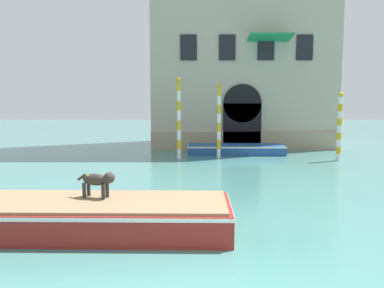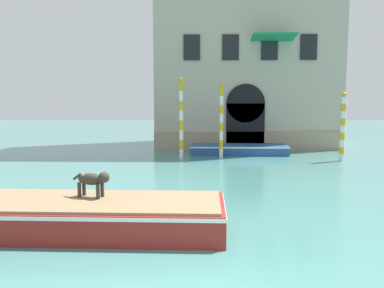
{
  "view_description": "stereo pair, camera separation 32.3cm",
  "coord_description": "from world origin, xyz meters",
  "px_view_note": "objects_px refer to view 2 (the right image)",
  "views": [
    {
      "loc": [
        -0.6,
        -4.3,
        2.95
      ],
      "look_at": [
        -0.63,
        11.49,
        1.2
      ],
      "focal_mm": 35.0,
      "sensor_mm": 36.0,
      "label": 1
    },
    {
      "loc": [
        -0.27,
        -4.3,
        2.95
      ],
      "look_at": [
        -0.63,
        11.49,
        1.2
      ],
      "focal_mm": 35.0,
      "sensor_mm": 36.0,
      "label": 2
    }
  ],
  "objects_px": {
    "boat_foreground": "(88,214)",
    "mooring_pole_1": "(181,118)",
    "dog_on_deck": "(93,180)",
    "mooring_pole_0": "(221,120)",
    "mooring_pole_2": "(343,127)",
    "boat_moored_near_palazzo": "(238,149)"
  },
  "relations": [
    {
      "from": "boat_foreground",
      "to": "mooring_pole_1",
      "type": "xyz_separation_m",
      "value": [
        1.59,
        11.15,
        1.76
      ]
    },
    {
      "from": "mooring_pole_1",
      "to": "dog_on_deck",
      "type": "bearing_deg",
      "value": -97.91
    },
    {
      "from": "mooring_pole_0",
      "to": "dog_on_deck",
      "type": "bearing_deg",
      "value": -107.65
    },
    {
      "from": "mooring_pole_2",
      "to": "mooring_pole_0",
      "type": "bearing_deg",
      "value": 169.82
    },
    {
      "from": "dog_on_deck",
      "to": "mooring_pole_2",
      "type": "distance_m",
      "value": 14.18
    },
    {
      "from": "mooring_pole_1",
      "to": "mooring_pole_2",
      "type": "relative_size",
      "value": 1.22
    },
    {
      "from": "boat_moored_near_palazzo",
      "to": "mooring_pole_0",
      "type": "relative_size",
      "value": 1.39
    },
    {
      "from": "dog_on_deck",
      "to": "mooring_pole_2",
      "type": "xyz_separation_m",
      "value": [
        9.67,
        10.35,
        0.61
      ]
    },
    {
      "from": "boat_foreground",
      "to": "mooring_pole_1",
      "type": "height_order",
      "value": "mooring_pole_1"
    },
    {
      "from": "dog_on_deck",
      "to": "mooring_pole_2",
      "type": "bearing_deg",
      "value": 62.69
    },
    {
      "from": "dog_on_deck",
      "to": "boat_moored_near_palazzo",
      "type": "xyz_separation_m",
      "value": [
        4.71,
        12.8,
        -0.87
      ]
    },
    {
      "from": "mooring_pole_1",
      "to": "mooring_pole_2",
      "type": "xyz_separation_m",
      "value": [
        8.16,
        -0.57,
        -0.39
      ]
    },
    {
      "from": "mooring_pole_2",
      "to": "mooring_pole_1",
      "type": "bearing_deg",
      "value": 176.0
    },
    {
      "from": "boat_foreground",
      "to": "boat_moored_near_palazzo",
      "type": "relative_size",
      "value": 1.15
    },
    {
      "from": "dog_on_deck",
      "to": "boat_moored_near_palazzo",
      "type": "bearing_deg",
      "value": 85.57
    },
    {
      "from": "dog_on_deck",
      "to": "mooring_pole_0",
      "type": "xyz_separation_m",
      "value": [
        3.64,
        11.43,
        0.85
      ]
    },
    {
      "from": "mooring_pole_0",
      "to": "mooring_pole_2",
      "type": "distance_m",
      "value": 6.14
    },
    {
      "from": "mooring_pole_0",
      "to": "mooring_pole_1",
      "type": "bearing_deg",
      "value": -166.4
    },
    {
      "from": "boat_moored_near_palazzo",
      "to": "mooring_pole_1",
      "type": "bearing_deg",
      "value": -148.63
    },
    {
      "from": "boat_foreground",
      "to": "boat_moored_near_palazzo",
      "type": "distance_m",
      "value": 13.89
    },
    {
      "from": "boat_moored_near_palazzo",
      "to": "boat_foreground",
      "type": "bearing_deg",
      "value": -109.33
    },
    {
      "from": "boat_moored_near_palazzo",
      "to": "mooring_pole_1",
      "type": "distance_m",
      "value": 4.15
    }
  ]
}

